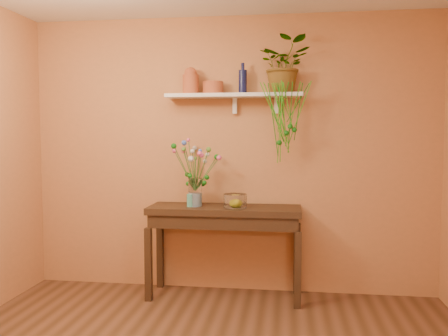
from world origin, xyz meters
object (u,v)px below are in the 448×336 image
at_px(sideboard, 224,220).
at_px(blue_bottle, 243,81).
at_px(spider_plant, 285,66).
at_px(bouquet, 196,161).
at_px(glass_vase, 195,194).
at_px(glass_bowl, 235,201).
at_px(terracotta_jug, 191,81).

bearing_deg(sideboard, blue_bottle, 42.19).
relative_size(spider_plant, bouquet, 1.04).
bearing_deg(spider_plant, blue_bottle, -179.35).
xyz_separation_m(spider_plant, bouquet, (-0.82, -0.16, -0.89)).
relative_size(sideboard, bouquet, 2.89).
xyz_separation_m(spider_plant, glass_vase, (-0.83, -0.17, -1.21)).
bearing_deg(glass_bowl, blue_bottle, 76.35).
bearing_deg(sideboard, spider_plant, 14.87).
xyz_separation_m(bouquet, glass_bowl, (0.38, -0.04, -0.37)).
height_order(sideboard, glass_bowl, glass_bowl).
distance_m(glass_vase, glass_bowl, 0.39).
xyz_separation_m(sideboard, spider_plant, (0.55, 0.15, 1.45)).
bearing_deg(blue_bottle, glass_bowl, -103.65).
height_order(bouquet, glass_bowl, bouquet).
distance_m(sideboard, blue_bottle, 1.33).
bearing_deg(bouquet, glass_bowl, -6.71).
relative_size(sideboard, blue_bottle, 4.95).
bearing_deg(sideboard, terracotta_jug, 161.01).
relative_size(terracotta_jug, glass_vase, 0.96).
height_order(terracotta_jug, blue_bottle, blue_bottle).
distance_m(terracotta_jug, blue_bottle, 0.50).
relative_size(terracotta_jug, bouquet, 0.52).
height_order(glass_vase, bouquet, bouquet).
relative_size(spider_plant, glass_bowl, 2.42).
relative_size(sideboard, terracotta_jug, 5.59).
height_order(spider_plant, glass_bowl, spider_plant).
bearing_deg(bouquet, glass_vase, -149.42).
height_order(terracotta_jug, glass_vase, terracotta_jug).
height_order(blue_bottle, glass_bowl, blue_bottle).
xyz_separation_m(glass_vase, bouquet, (0.01, 0.00, 0.32)).
bearing_deg(glass_vase, spider_plant, 11.28).
bearing_deg(spider_plant, terracotta_jug, -178.23).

